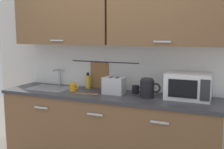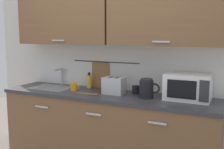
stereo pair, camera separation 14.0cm
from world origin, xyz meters
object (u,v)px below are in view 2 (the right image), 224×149
object	(u,v)px
dish_soap_bottle	(89,81)
mug_by_kettle	(136,90)
wooden_spoon	(89,94)
toaster	(114,85)
electric_kettle	(147,89)
mug_near_sink	(74,87)
microwave	(188,87)

from	to	relation	value
dish_soap_bottle	mug_by_kettle	xyz separation A→B (m)	(0.66, -0.07, -0.04)
dish_soap_bottle	wooden_spoon	xyz separation A→B (m)	(0.19, -0.33, -0.08)
toaster	mug_by_kettle	size ratio (longest dim) A/B	2.13
electric_kettle	toaster	distance (m)	0.40
electric_kettle	mug_near_sink	world-z (taller)	electric_kettle
microwave	wooden_spoon	size ratio (longest dim) A/B	1.66
electric_kettle	mug_by_kettle	distance (m)	0.23
microwave	dish_soap_bottle	xyz separation A→B (m)	(-1.24, 0.10, -0.05)
dish_soap_bottle	mug_near_sink	distance (m)	0.24
microwave	mug_by_kettle	xyz separation A→B (m)	(-0.59, 0.03, -0.09)
microwave	electric_kettle	distance (m)	0.43
toaster	mug_by_kettle	xyz separation A→B (m)	(0.22, 0.11, -0.05)
microwave	electric_kettle	size ratio (longest dim) A/B	2.03
electric_kettle	mug_by_kettle	world-z (taller)	electric_kettle
dish_soap_bottle	toaster	bearing A→B (deg)	-22.99
wooden_spoon	dish_soap_bottle	bearing A→B (deg)	120.34
dish_soap_bottle	wooden_spoon	world-z (taller)	dish_soap_bottle
microwave	toaster	bearing A→B (deg)	-174.15
mug_by_kettle	wooden_spoon	size ratio (longest dim) A/B	0.43
mug_by_kettle	wooden_spoon	xyz separation A→B (m)	(-0.46, -0.26, -0.04)
mug_near_sink	dish_soap_bottle	bearing A→B (deg)	69.26
mug_by_kettle	microwave	bearing A→B (deg)	-2.69
electric_kettle	mug_near_sink	bearing A→B (deg)	-179.65
dish_soap_bottle	wooden_spoon	bearing A→B (deg)	-59.66
toaster	microwave	bearing A→B (deg)	5.85
dish_soap_bottle	toaster	world-z (taller)	dish_soap_bottle
electric_kettle	microwave	bearing A→B (deg)	15.97
microwave	electric_kettle	bearing A→B (deg)	-164.03
wooden_spoon	mug_near_sink	bearing A→B (deg)	158.68
electric_kettle	dish_soap_bottle	size ratio (longest dim) A/B	1.16
mug_near_sink	wooden_spoon	bearing A→B (deg)	-21.32
microwave	mug_by_kettle	distance (m)	0.59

